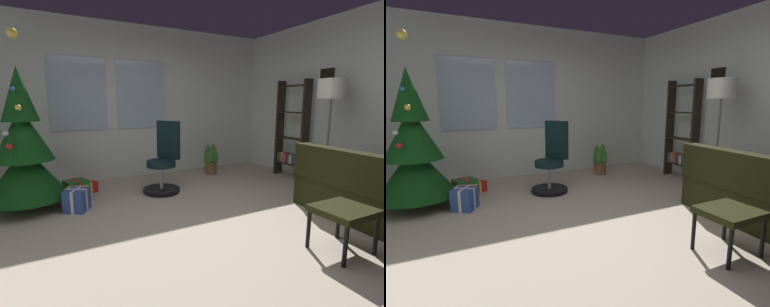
% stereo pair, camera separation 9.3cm
% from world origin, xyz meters
% --- Properties ---
extents(ground_plane, '(5.41, 5.39, 0.10)m').
position_xyz_m(ground_plane, '(0.00, 0.00, -0.05)').
color(ground_plane, '#C0B09B').
extents(wall_back_with_windows, '(5.41, 0.12, 2.72)m').
position_xyz_m(wall_back_with_windows, '(-0.02, 2.74, 1.37)').
color(wall_back_with_windows, silver).
rests_on(wall_back_with_windows, ground_plane).
extents(wall_right_with_frames, '(0.12, 5.39, 2.72)m').
position_xyz_m(wall_right_with_frames, '(2.76, -0.00, 1.36)').
color(wall_right_with_frames, silver).
rests_on(wall_right_with_frames, ground_plane).
extents(footstool, '(0.49, 0.43, 0.42)m').
position_xyz_m(footstool, '(0.85, -0.91, 0.37)').
color(footstool, black).
rests_on(footstool, ground_plane).
extents(holiday_tree, '(0.96, 0.96, 2.20)m').
position_xyz_m(holiday_tree, '(-1.73, 1.61, 0.75)').
color(holiday_tree, '#4C331E').
rests_on(holiday_tree, ground_plane).
extents(gift_box_red, '(0.36, 0.35, 0.17)m').
position_xyz_m(gift_box_red, '(-1.00, 2.01, 0.08)').
color(gift_box_red, red).
rests_on(gift_box_red, ground_plane).
extents(gift_box_green, '(0.36, 0.36, 0.24)m').
position_xyz_m(gift_box_green, '(-1.14, 1.91, 0.12)').
color(gift_box_green, '#1E722D').
rests_on(gift_box_green, ground_plane).
extents(gift_box_gold, '(0.36, 0.38, 0.27)m').
position_xyz_m(gift_box_gold, '(-1.19, 1.38, 0.13)').
color(gift_box_gold, gold).
rests_on(gift_box_gold, ground_plane).
extents(gift_box_blue, '(0.36, 0.36, 0.29)m').
position_xyz_m(gift_box_blue, '(-1.19, 1.29, 0.14)').
color(gift_box_blue, '#2D4C99').
rests_on(gift_box_blue, ground_plane).
extents(office_chair, '(0.58, 0.57, 1.08)m').
position_xyz_m(office_chair, '(0.09, 1.54, 0.42)').
color(office_chair, black).
rests_on(office_chair, ground_plane).
extents(bookshelf, '(0.18, 0.64, 1.75)m').
position_xyz_m(bookshelf, '(2.49, 1.29, 0.76)').
color(bookshelf, black).
rests_on(bookshelf, ground_plane).
extents(floor_lamp, '(0.38, 0.38, 1.69)m').
position_xyz_m(floor_lamp, '(2.22, 0.33, 1.45)').
color(floor_lamp, slate).
rests_on(floor_lamp, ground_plane).
extents(potted_plant, '(0.40, 0.51, 0.62)m').
position_xyz_m(potted_plant, '(1.28, 2.11, 0.28)').
color(potted_plant, brown).
rests_on(potted_plant, ground_plane).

